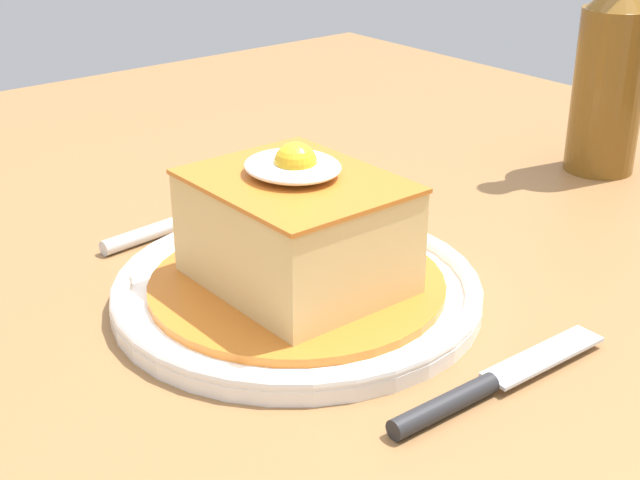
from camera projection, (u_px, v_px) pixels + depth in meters
The scene contains 6 objects.
dining_table at pixel (415, 392), 0.68m from camera, with size 1.38×1.06×0.77m.
main_plate at pixel (297, 289), 0.61m from camera, with size 0.25×0.25×0.02m.
sandwich_meal at pixel (296, 237), 0.59m from camera, with size 0.20×0.20×0.10m.
fork at pixel (167, 227), 0.71m from camera, with size 0.03×0.14×0.01m.
knife at pixel (475, 391), 0.50m from camera, with size 0.02×0.17×0.01m.
beer_bottle_amber at pixel (611, 65), 0.81m from camera, with size 0.06×0.06×0.27m.
Camera 1 is at (0.40, -0.42, 1.06)m, focal length 50.35 mm.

